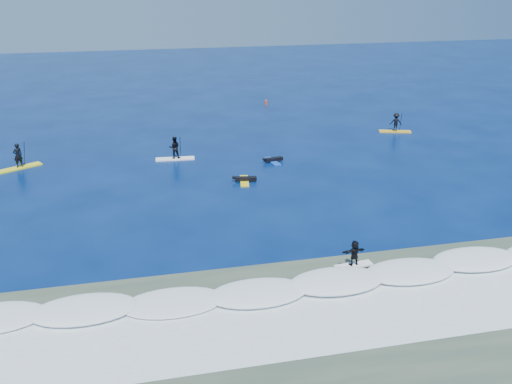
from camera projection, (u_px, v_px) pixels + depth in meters
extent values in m
plane|color=#031745|center=(267.00, 207.00, 37.33)|extent=(160.00, 160.00, 0.00)
cube|color=#354838|center=(344.00, 330.00, 24.62)|extent=(90.00, 13.00, 0.01)
cube|color=white|center=(315.00, 284.00, 28.25)|extent=(40.00, 6.00, 0.30)
cube|color=silver|center=(336.00, 317.00, 25.53)|extent=(34.00, 5.00, 0.02)
cube|color=yellow|center=(20.00, 168.00, 44.49)|extent=(3.29, 2.39, 0.11)
imported|color=black|center=(18.00, 155.00, 44.12)|extent=(0.83, 0.75, 1.91)
cylinder|color=black|center=(24.00, 155.00, 44.46)|extent=(0.43, 0.69, 2.23)
cube|color=black|center=(26.00, 167.00, 44.85)|extent=(0.13, 0.03, 0.33)
cube|color=white|center=(175.00, 159.00, 46.57)|extent=(3.19, 1.01, 0.10)
imported|color=black|center=(174.00, 147.00, 46.22)|extent=(0.92, 0.75, 1.80)
cylinder|color=black|center=(180.00, 148.00, 46.31)|extent=(0.10, 0.72, 2.10)
cube|color=black|center=(181.00, 160.00, 46.67)|extent=(0.13, 0.03, 0.31)
cube|color=yellow|center=(395.00, 131.00, 54.35)|extent=(3.08, 1.62, 0.10)
imported|color=black|center=(396.00, 122.00, 54.01)|extent=(1.25, 0.95, 1.72)
cylinder|color=black|center=(401.00, 123.00, 54.00)|extent=(0.25, 0.67, 2.00)
cube|color=black|center=(400.00, 132.00, 54.35)|extent=(0.12, 0.03, 0.30)
cube|color=yellow|center=(244.00, 181.00, 41.71)|extent=(0.98, 2.34, 0.11)
cube|color=black|center=(246.00, 179.00, 41.65)|extent=(1.61, 0.67, 0.26)
sphere|color=black|center=(234.00, 177.00, 41.56)|extent=(0.26, 0.26, 0.26)
cube|color=blue|center=(272.00, 161.00, 45.93)|extent=(0.92, 2.25, 0.10)
cube|color=black|center=(274.00, 159.00, 45.91)|extent=(1.55, 0.63, 0.25)
sphere|color=black|center=(264.00, 159.00, 45.57)|extent=(0.25, 0.25, 0.25)
cube|color=white|center=(354.00, 265.00, 29.57)|extent=(2.07, 0.75, 0.11)
imported|color=black|center=(354.00, 253.00, 29.30)|extent=(1.30, 0.52, 1.36)
cylinder|color=red|center=(266.00, 103.00, 65.07)|extent=(0.28, 0.28, 0.44)
cone|color=red|center=(266.00, 100.00, 64.95)|extent=(0.20, 0.20, 0.22)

